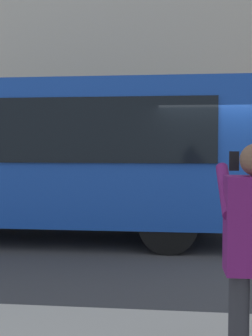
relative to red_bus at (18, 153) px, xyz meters
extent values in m
plane|color=#38383A|center=(-4.10, 0.45, -1.68)|extent=(60.00, 60.00, 0.00)
cube|color=beige|center=(-4.10, -6.35, 4.32)|extent=(28.00, 0.80, 12.00)
cube|color=#1947AD|center=(-0.02, -0.01, 0.02)|extent=(9.00, 2.50, 2.60)
cylinder|color=black|center=(-3.02, -1.11, -1.18)|extent=(1.00, 0.28, 1.00)
cylinder|color=black|center=(-3.02, 1.09, -1.18)|extent=(1.00, 0.28, 1.00)
cylinder|color=#2D2D33|center=(-3.52, 5.31, -1.12)|extent=(0.14, 0.14, 0.82)
cylinder|color=#6B1960|center=(-3.44, 5.15, -0.16)|extent=(0.09, 0.48, 0.37)
cube|color=black|center=(-3.52, 5.01, 0.04)|extent=(0.07, 0.01, 0.14)
camera|label=1|loc=(-3.04, 8.17, 0.15)|focal=44.74mm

